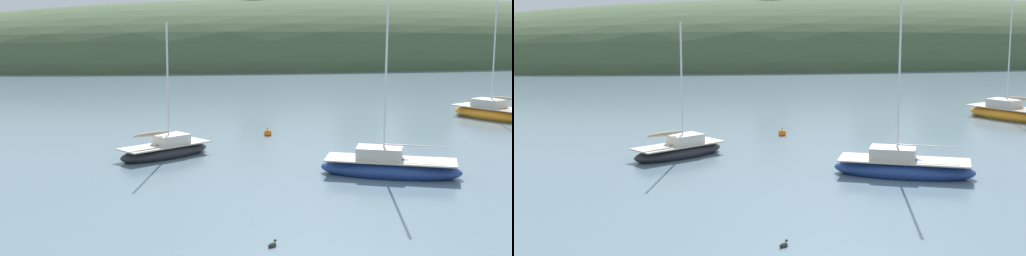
% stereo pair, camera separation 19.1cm
% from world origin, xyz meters
% --- Properties ---
extents(far_shoreline_hill, '(150.00, 36.00, 22.10)m').
position_xyz_m(far_shoreline_hill, '(25.28, 81.21, 0.14)').
color(far_shoreline_hill, '#425638').
rests_on(far_shoreline_hill, ground).
extents(sailboat_teal_outer, '(4.71, 6.43, 8.01)m').
position_xyz_m(sailboat_teal_outer, '(17.28, 27.95, 0.38)').
color(sailboat_teal_outer, orange).
rests_on(sailboat_teal_outer, ground).
extents(sailboat_grey_yawl, '(5.11, 4.16, 6.67)m').
position_xyz_m(sailboat_grey_yawl, '(-4.57, 19.47, 0.33)').
color(sailboat_grey_yawl, '#232328').
rests_on(sailboat_grey_yawl, ground).
extents(sailboat_blue_center, '(6.33, 4.32, 8.06)m').
position_xyz_m(sailboat_blue_center, '(4.70, 13.74, 0.37)').
color(sailboat_blue_center, navy).
rests_on(sailboat_blue_center, ground).
extents(mooring_buoy_channel, '(0.44, 0.44, 0.54)m').
position_xyz_m(mooring_buoy_channel, '(1.48, 24.45, 0.12)').
color(mooring_buoy_channel, orange).
rests_on(mooring_buoy_channel, ground).
extents(duck_lone_right, '(0.37, 0.37, 0.24)m').
position_xyz_m(duck_lone_right, '(-2.12, 5.45, 0.05)').
color(duck_lone_right, '#2D2823').
rests_on(duck_lone_right, ground).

